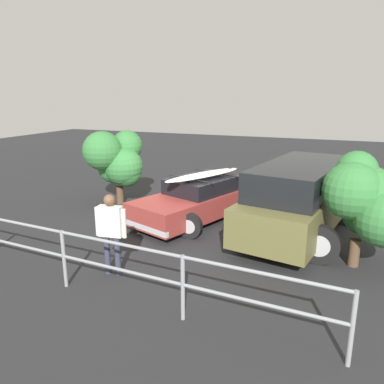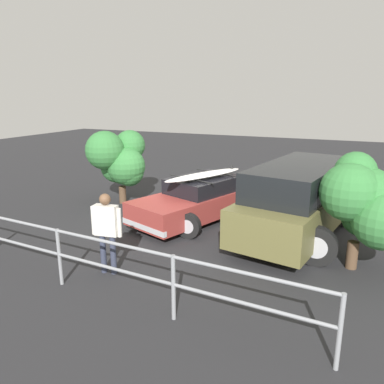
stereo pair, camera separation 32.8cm
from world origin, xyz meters
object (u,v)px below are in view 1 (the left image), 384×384
Objects in this scene: bush_near_right at (366,200)px; sedan_car at (201,198)px; suv_car at (299,198)px; bush_near_left at (117,159)px; person_bystander at (111,227)px.

sedan_car is at bearing -21.16° from bush_near_right.
suv_car is 2.06m from bush_near_right.
bush_near_left reaches higher than suv_car.
sedan_car is 4.64m from bush_near_right.
bush_near_left is 7.65m from bush_near_right.
person_bystander is 5.22m from bush_near_right.
sedan_car is 0.89× the size of suv_car.
person_bystander is 5.21m from bush_near_left.
person_bystander is 0.69× the size of bush_near_right.
bush_near_right is (-4.65, -2.33, 0.44)m from person_bystander.
sedan_car is 1.91× the size of bush_near_left.
bush_near_left is 1.01× the size of bush_near_right.
bush_near_right is at bearing 136.56° from suv_car.
bush_near_left is at bearing -15.87° from bush_near_right.
person_bystander is (3.20, 3.70, 0.03)m from suv_car.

